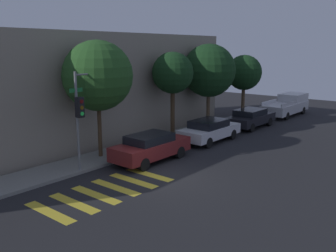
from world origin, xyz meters
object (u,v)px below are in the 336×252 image
(sedan_middle, at_px, (209,130))
(tree_midblock, at_px, (173,73))
(tree_behind_truck, at_px, (244,73))
(traffic_light_pole, at_px, (84,103))
(sedan_far_end, at_px, (251,118))
(tree_far_end, at_px, (209,71))
(pickup_truck, at_px, (287,105))
(sedan_near_corner, at_px, (151,147))
(tree_near_corner, at_px, (98,76))

(sedan_middle, bearing_deg, tree_midblock, 106.74)
(sedan_middle, xyz_separation_m, tree_behind_truck, (8.40, 2.32, 2.92))
(traffic_light_pole, relative_size, sedan_far_end, 1.03)
(traffic_light_pole, bearing_deg, tree_midblock, 7.87)
(sedan_middle, bearing_deg, tree_far_end, 34.93)
(traffic_light_pole, height_order, sedan_middle, traffic_light_pole)
(pickup_truck, xyz_separation_m, tree_behind_truck, (-3.50, 2.32, 2.79))
(tree_midblock, bearing_deg, tree_behind_truck, 0.00)
(sedan_near_corner, distance_m, pickup_truck, 17.20)
(tree_midblock, bearing_deg, sedan_far_end, -21.06)
(traffic_light_pole, bearing_deg, tree_far_end, 5.17)
(sedan_far_end, bearing_deg, sedan_middle, -180.00)
(sedan_far_end, xyz_separation_m, tree_midblock, (-6.01, 2.32, 3.36))
(traffic_light_pole, xyz_separation_m, pickup_truck, (20.20, -1.27, -2.32))
(tree_far_end, bearing_deg, traffic_light_pole, -174.83)
(sedan_far_end, bearing_deg, tree_near_corner, 169.01)
(sedan_near_corner, distance_m, tree_behind_truck, 14.20)
(tree_midblock, distance_m, tree_behind_truck, 9.11)
(sedan_middle, height_order, pickup_truck, pickup_truck)
(pickup_truck, height_order, tree_far_end, tree_far_end)
(traffic_light_pole, relative_size, pickup_truck, 0.81)
(sedan_near_corner, bearing_deg, tree_behind_truck, 9.59)
(traffic_light_pole, bearing_deg, sedan_middle, -8.67)
(sedan_middle, distance_m, tree_midblock, 4.13)
(tree_near_corner, relative_size, tree_midblock, 1.12)
(traffic_light_pole, bearing_deg, sedan_near_corner, -22.87)
(sedan_middle, height_order, tree_behind_truck, tree_behind_truck)
(sedan_middle, bearing_deg, sedan_far_end, 0.00)
(traffic_light_pole, bearing_deg, tree_near_corner, 31.82)
(pickup_truck, height_order, tree_midblock, tree_midblock)
(sedan_middle, relative_size, tree_far_end, 0.74)
(sedan_near_corner, relative_size, sedan_far_end, 0.98)
(tree_behind_truck, bearing_deg, tree_far_end, 180.00)
(tree_near_corner, distance_m, tree_behind_truck, 15.02)
(sedan_near_corner, xyz_separation_m, sedan_far_end, (10.62, 0.00, -0.04))
(sedan_middle, bearing_deg, traffic_light_pole, 171.33)
(sedan_far_end, distance_m, tree_far_end, 4.53)
(tree_near_corner, bearing_deg, tree_far_end, 0.00)
(tree_behind_truck, bearing_deg, traffic_light_pole, -176.40)
(sedan_far_end, bearing_deg, tree_far_end, 130.81)
(tree_far_end, relative_size, tree_behind_truck, 1.16)
(tree_midblock, relative_size, tree_far_end, 0.91)
(sedan_middle, height_order, tree_near_corner, tree_near_corner)
(tree_near_corner, bearing_deg, sedan_near_corner, -60.59)
(sedan_near_corner, bearing_deg, sedan_middle, 0.00)
(tree_midblock, xyz_separation_m, tree_far_end, (4.01, 0.00, -0.02))
(sedan_near_corner, height_order, tree_midblock, tree_midblock)
(traffic_light_pole, distance_m, tree_near_corner, 2.26)
(traffic_light_pole, xyz_separation_m, sedan_far_end, (13.62, -1.27, -2.47))
(traffic_light_pole, relative_size, tree_far_end, 0.78)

